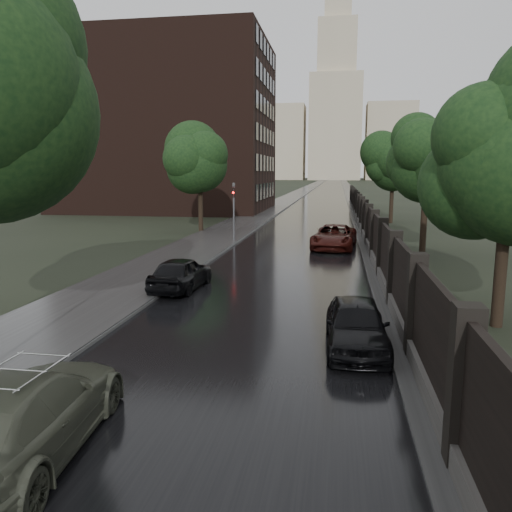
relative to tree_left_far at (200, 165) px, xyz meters
The scene contains 16 objects.
ground 31.49m from the tree_left_far, 75.07° to the right, with size 800.00×800.00×0.00m, color black.
road 160.29m from the tree_left_far, 87.14° to the left, with size 8.00×420.00×0.02m, color black.
sidewalk_left 160.10m from the tree_left_far, 89.28° to the left, with size 4.00×420.00×0.16m, color #2D2D2D.
verge_right 160.65m from the tree_left_far, 85.18° to the left, with size 3.00×420.00×0.08m, color #2D2D2D.
fence_right 13.44m from the tree_left_far, ahead, with size 0.45×75.72×2.70m.
tree_left_far is the anchor object (origin of this frame).
tree_right_a 26.91m from the tree_left_far, 54.83° to the right, with size 4.08×4.08×7.01m.
tree_right_b 17.45m from the tree_left_far, 27.30° to the right, with size 4.08×4.08×7.01m.
tree_right_c 18.45m from the tree_left_far, 32.83° to the left, with size 4.08×4.08×7.01m.
traffic_light 6.84m from the tree_left_far, 53.53° to the right, with size 0.16×0.32×4.00m.
brick_building 24.63m from the tree_left_far, 114.44° to the left, with size 24.00×18.00×20.00m, color black.
stalinist_tower 272.14m from the tree_left_far, 88.30° to the left, with size 92.00×30.00×159.00m.
volga_sedan 31.67m from the tree_left_far, 79.88° to the right, with size 2.07×5.09×1.48m, color #484C3C.
hatchback_left 19.91m from the tree_left_far, 76.88° to the right, with size 1.61×4.00×1.36m, color black.
car_right_near 27.52m from the tree_left_far, 65.75° to the right, with size 1.61×4.00×1.36m, color black.
car_right_far 13.25m from the tree_left_far, 33.41° to the right, with size 2.47×5.37×1.49m, color black.
Camera 1 is at (2.56, -7.82, 4.71)m, focal length 35.00 mm.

